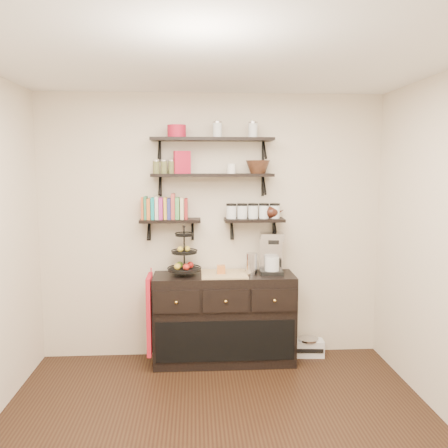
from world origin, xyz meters
TOP-DOWN VIEW (x-y plane):
  - ceiling at (0.00, 0.00)m, footprint 3.50×3.50m
  - back_wall at (0.00, 1.75)m, footprint 3.50×0.02m
  - shelf_top at (0.00, 1.62)m, footprint 1.20×0.27m
  - shelf_mid at (0.00, 1.62)m, footprint 1.20×0.27m
  - shelf_low_left at (-0.42, 1.63)m, footprint 0.60×0.25m
  - shelf_low_right at (0.42, 1.63)m, footprint 0.60×0.25m
  - cookbooks at (-0.47, 1.63)m, footprint 0.43×0.15m
  - glass_canisters at (0.41, 1.63)m, footprint 0.54×0.10m
  - sideboard at (0.11, 1.51)m, footprint 1.40×0.50m
  - fruit_stand at (-0.28, 1.52)m, footprint 0.33×0.33m
  - candle at (0.08, 1.51)m, footprint 0.08×0.08m
  - coffee_maker at (0.59, 1.54)m, footprint 0.24×0.23m
  - thermal_carafe at (0.38, 1.49)m, footprint 0.11×0.11m
  - apron at (-0.62, 1.41)m, footprint 0.04×0.33m
  - radio at (0.99, 1.60)m, footprint 0.33×0.23m
  - recipe_box at (-0.30, 1.61)m, footprint 0.17×0.10m
  - walnut_bowl at (0.45, 1.61)m, footprint 0.24×0.24m
  - ramekins at (0.19, 1.61)m, footprint 0.09×0.09m
  - teapot at (0.60, 1.63)m, footprint 0.21×0.17m
  - red_pot at (-0.35, 1.61)m, footprint 0.18×0.18m

SIDE VIEW (x-z plane):
  - radio at x=0.99m, z-range 0.00..0.19m
  - sideboard at x=0.11m, z-range -0.01..0.91m
  - apron at x=-0.62m, z-range 0.16..0.92m
  - candle at x=0.08m, z-range 0.92..1.00m
  - thermal_carafe at x=0.38m, z-range 0.90..1.12m
  - fruit_stand at x=-0.28m, z-range 0.83..1.30m
  - coffee_maker at x=0.59m, z-range 0.89..1.31m
  - back_wall at x=0.00m, z-range 0.00..2.70m
  - shelf_low_left at x=-0.42m, z-range 1.31..1.54m
  - shelf_low_right at x=0.42m, z-range 1.31..1.54m
  - glass_canisters at x=0.41m, z-range 1.45..1.58m
  - teapot at x=0.60m, z-range 1.45..1.59m
  - cookbooks at x=-0.47m, z-range 1.44..1.70m
  - shelf_mid at x=0.00m, z-range 1.77..2.00m
  - ramekins at x=0.19m, z-range 1.90..2.00m
  - walnut_bowl at x=0.45m, z-range 1.90..2.03m
  - recipe_box at x=-0.30m, z-range 1.90..2.12m
  - shelf_top at x=0.00m, z-range 2.12..2.35m
  - red_pot at x=-0.35m, z-range 2.25..2.37m
  - ceiling at x=0.00m, z-range 2.69..2.71m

